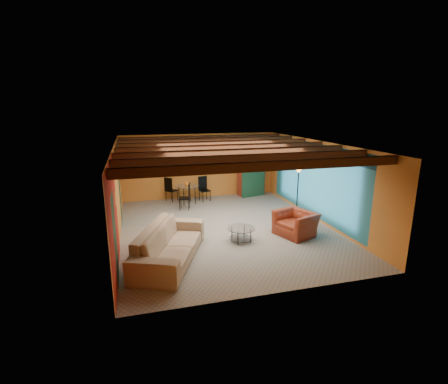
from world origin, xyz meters
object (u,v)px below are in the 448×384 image
object	(u,v)px
potted_plant	(252,146)
vase	(187,176)
sofa	(170,244)
coffee_table	(241,234)
armoire	(251,173)
floor_lamp	(297,193)
armchair	(296,223)
dining_table	(187,191)

from	to	relation	value
potted_plant	vase	xyz separation A→B (m)	(-2.93, -0.58, -1.04)
sofa	coffee_table	bearing A→B (deg)	-49.48
armoire	floor_lamp	world-z (taller)	armoire
armchair	dining_table	bearing A→B (deg)	-169.01
armchair	armoire	size ratio (longest dim) A/B	0.58
potted_plant	vase	distance (m)	3.16
armchair	coffee_table	xyz separation A→B (m)	(-1.74, -0.02, -0.16)
coffee_table	floor_lamp	xyz separation A→B (m)	(2.51, 1.45, 0.72)
potted_plant	sofa	bearing A→B (deg)	-127.12
armoire	vase	bearing A→B (deg)	178.39
armchair	vase	distance (m)	5.04
floor_lamp	vase	xyz separation A→B (m)	(-3.38, 2.82, 0.19)
armoire	potted_plant	xyz separation A→B (m)	(0.00, 0.00, 1.18)
vase	armchair	bearing A→B (deg)	-58.31
potted_plant	armoire	bearing A→B (deg)	0.00
armoire	coffee_table	bearing A→B (deg)	-125.82
coffee_table	armoire	bearing A→B (deg)	67.02
sofa	vase	bearing A→B (deg)	8.83
sofa	dining_table	world-z (taller)	dining_table
dining_table	floor_lamp	xyz separation A→B (m)	(3.38, -2.82, 0.41)
sofa	floor_lamp	distance (m)	5.11
sofa	armoire	xyz separation A→B (m)	(4.17, 5.52, 0.53)
dining_table	armoire	world-z (taller)	armoire
floor_lamp	potted_plant	xyz separation A→B (m)	(-0.45, 3.40, 1.23)
coffee_table	potted_plant	world-z (taller)	potted_plant
dining_table	potted_plant	size ratio (longest dim) A/B	4.50
sofa	floor_lamp	bearing A→B (deg)	-42.44
sofa	armchair	size ratio (longest dim) A/B	2.67
vase	potted_plant	bearing A→B (deg)	11.23
potted_plant	armchair	bearing A→B (deg)	-93.75
vase	floor_lamp	bearing A→B (deg)	-39.79
floor_lamp	vase	bearing A→B (deg)	140.21
floor_lamp	potted_plant	bearing A→B (deg)	97.54
dining_table	vase	world-z (taller)	vase
armchair	floor_lamp	distance (m)	1.71
armchair	coffee_table	distance (m)	1.75
armoire	vase	xyz separation A→B (m)	(-2.93, -0.58, 0.15)
coffee_table	vase	bearing A→B (deg)	101.63
sofa	vase	size ratio (longest dim) A/B	16.27
armoire	floor_lamp	size ratio (longest dim) A/B	1.05
armchair	dining_table	size ratio (longest dim) A/B	0.57
dining_table	floor_lamp	distance (m)	4.42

